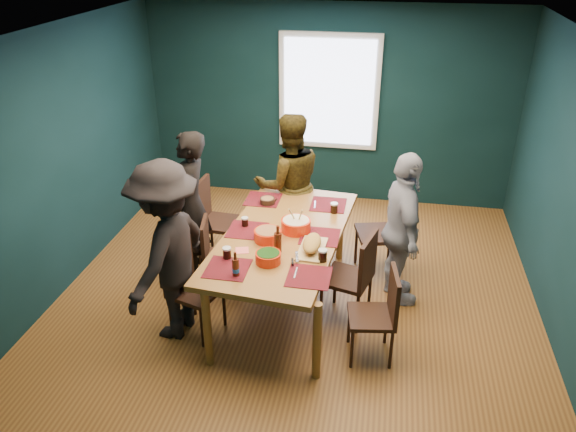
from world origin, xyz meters
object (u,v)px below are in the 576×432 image
object	(u,v)px
chair_right_mid	(356,272)
bowl_salad	(268,235)
chair_left_near	(187,280)
bowl_dumpling	(296,225)
dining_table	(283,240)
person_back	(289,184)
person_right	(402,231)
chair_left_mid	(215,251)
chair_right_far	(387,225)
bowl_herbs	(268,257)
chair_left_far	(211,214)
person_near_left	(167,252)
person_far_left	(191,205)
chair_right_near	(381,309)
cutting_board	(312,245)

from	to	relation	value
chair_right_mid	bowl_salad	distance (m)	0.93
chair_left_near	chair_right_mid	xyz separation A→B (m)	(1.56, 0.41, 0.01)
bowl_dumpling	dining_table	bearing A→B (deg)	-144.87
person_back	person_right	size ratio (longest dim) A/B	1.04
chair_left_mid	bowl_dumpling	bearing A→B (deg)	-13.17
chair_right_far	bowl_herbs	bearing A→B (deg)	-142.17
chair_left_far	person_right	world-z (taller)	person_right
chair_left_mid	person_back	world-z (taller)	person_back
person_near_left	bowl_herbs	world-z (taller)	person_near_left
person_far_left	person_back	size ratio (longest dim) A/B	0.98
chair_right_near	bowl_herbs	world-z (taller)	bowl_herbs
chair_left_far	bowl_herbs	size ratio (longest dim) A/B	4.22
chair_left_far	cutting_board	xyz separation A→B (m)	(1.31, -1.02, 0.32)
chair_left_near	chair_right_mid	distance (m)	1.61
person_back	person_right	xyz separation A→B (m)	(1.30, -0.84, -0.03)
chair_left_mid	chair_left_near	world-z (taller)	chair_left_near
chair_left_near	person_near_left	size ratio (longest dim) A/B	0.54
chair_right_far	person_right	world-z (taller)	person_right
chair_right_mid	chair_right_near	xyz separation A→B (m)	(0.26, -0.49, -0.04)
person_right	cutting_board	distance (m)	1.01
chair_right_mid	person_back	bearing A→B (deg)	139.85
chair_right_near	person_far_left	distance (m)	2.38
chair_left_far	person_back	world-z (taller)	person_back
person_right	bowl_salad	size ratio (longest dim) A/B	6.17
person_near_left	bowl_dumpling	xyz separation A→B (m)	(1.08, 0.69, 0.02)
chair_right_near	cutting_board	size ratio (longest dim) A/B	1.55
chair_right_mid	person_right	world-z (taller)	person_right
dining_table	chair_left_mid	distance (m)	0.81
chair_right_far	bowl_dumpling	size ratio (longest dim) A/B	3.42
person_near_left	bowl_salad	size ratio (longest dim) A/B	6.64
chair_right_near	bowl_dumpling	distance (m)	1.20
cutting_board	person_back	bearing A→B (deg)	111.73
chair_left_far	person_far_left	bearing A→B (deg)	-104.51
bowl_dumpling	bowl_herbs	xyz separation A→B (m)	(-0.15, -0.63, -0.01)
chair_right_near	bowl_dumpling	world-z (taller)	bowl_dumpling
chair_left_mid	person_near_left	xyz separation A→B (m)	(-0.20, -0.72, 0.39)
dining_table	chair_right_near	bearing A→B (deg)	-26.66
chair_right_near	bowl_herbs	bearing A→B (deg)	166.56
person_right	person_near_left	world-z (taller)	person_near_left
bowl_herbs	person_far_left	bearing A→B (deg)	137.35
chair_right_near	bowl_salad	xyz separation A→B (m)	(-1.12, 0.47, 0.38)
person_right	person_back	bearing A→B (deg)	43.59
chair_left_mid	bowl_herbs	xyz separation A→B (m)	(0.73, -0.66, 0.40)
dining_table	chair_left_near	size ratio (longest dim) A/B	2.44
chair_left_mid	bowl_dumpling	distance (m)	0.97
person_back	bowl_herbs	bearing A→B (deg)	70.89
chair_left_mid	chair_right_mid	xyz separation A→B (m)	(1.50, -0.26, 0.07)
chair_right_far	bowl_dumpling	xyz separation A→B (m)	(-0.90, -0.74, 0.31)
chair_left_far	person_far_left	world-z (taller)	person_far_left
chair_left_far	chair_right_near	xyz separation A→B (m)	(1.99, -1.39, -0.05)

